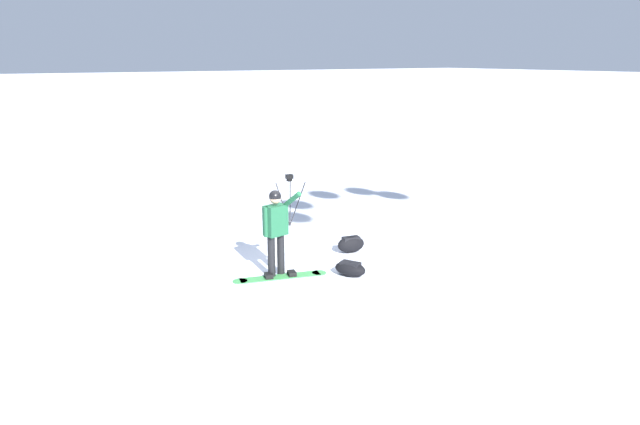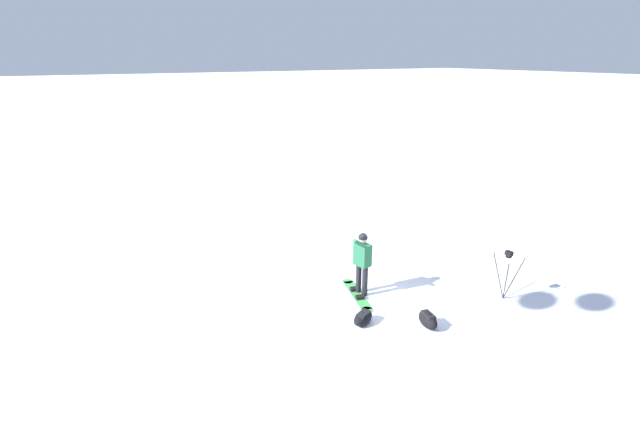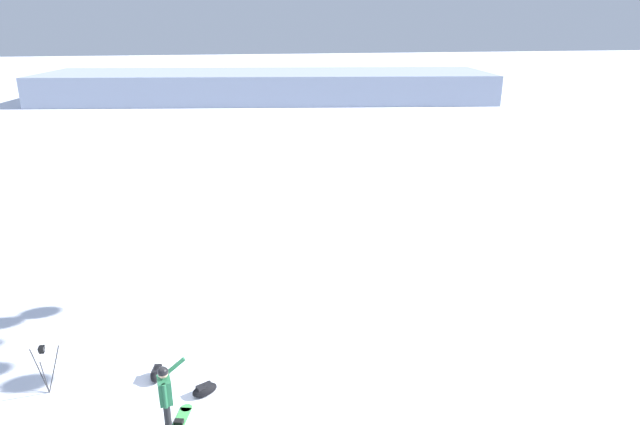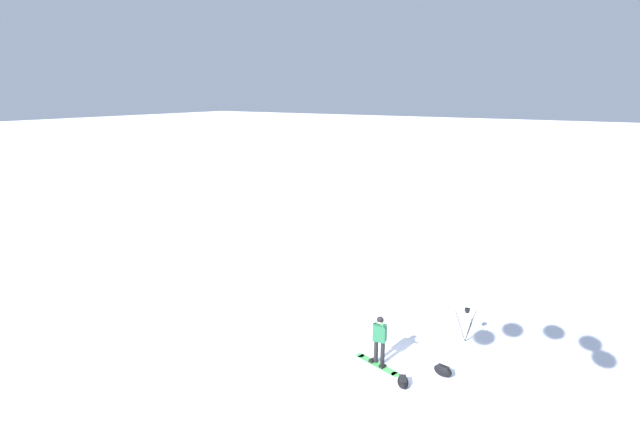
{
  "view_description": "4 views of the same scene",
  "coord_description": "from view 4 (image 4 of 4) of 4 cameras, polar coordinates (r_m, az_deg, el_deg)",
  "views": [
    {
      "loc": [
        -9.94,
        5.68,
        3.97
      ],
      "look_at": [
        -0.28,
        -0.52,
        1.04
      ],
      "focal_mm": 34.48,
      "sensor_mm": 36.0,
      "label": 1
    },
    {
      "loc": [
        -6.61,
        -8.06,
        5.7
      ],
      "look_at": [
        -2.33,
        -0.71,
        2.84
      ],
      "focal_mm": 26.47,
      "sensor_mm": 36.0,
      "label": 2
    },
    {
      "loc": [
        -1.68,
        10.82,
        8.35
      ],
      "look_at": [
        -3.99,
        -0.87,
        4.29
      ],
      "focal_mm": 31.39,
      "sensor_mm": 36.0,
      "label": 3
    },
    {
      "loc": [
        -13.24,
        -5.34,
        8.52
      ],
      "look_at": [
        -6.55,
        -1.11,
        6.53
      ],
      "focal_mm": 27.2,
      "sensor_mm": 36.0,
      "label": 4
    }
  ],
  "objects": [
    {
      "name": "gear_bag_small",
      "position": [
        15.43,
        9.73,
        -19.01
      ],
      "size": [
        0.69,
        0.56,
        0.27
      ],
      "color": "black",
      "rests_on": "ground_plane"
    },
    {
      "name": "gear_bag_large",
      "position": [
        16.1,
        14.25,
        -17.57
      ],
      "size": [
        0.39,
        0.63,
        0.35
      ],
      "color": "black",
      "rests_on": "ground_plane"
    },
    {
      "name": "ground_plane",
      "position": [
        16.62,
        9.29,
        -16.96
      ],
      "size": [
        300.0,
        300.0,
        0.0
      ],
      "primitive_type": "plane",
      "color": "white"
    },
    {
      "name": "camera_tripod",
      "position": [
        17.89,
        16.91,
        -11.77
      ],
      "size": [
        0.66,
        0.68,
        1.26
      ],
      "color": "#262628",
      "rests_on": "ground_plane"
    },
    {
      "name": "snowboarder",
      "position": [
        15.99,
        7.04,
        -14.15
      ],
      "size": [
        0.62,
        0.55,
        1.65
      ],
      "color": "black",
      "rests_on": "ground_plane"
    },
    {
      "name": "snowboard",
      "position": [
        16.36,
        6.75,
        -17.3
      ],
      "size": [
        0.67,
        1.71,
        0.1
      ],
      "color": "#3F994C",
      "rests_on": "ground_plane"
    }
  ]
}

